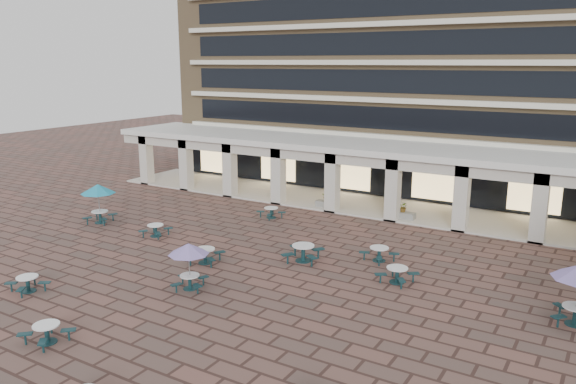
% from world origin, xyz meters
% --- Properties ---
extents(ground, '(120.00, 120.00, 0.00)m').
position_xyz_m(ground, '(0.00, 0.00, 0.00)').
color(ground, brown).
rests_on(ground, ground).
extents(apartment_building, '(40.00, 15.50, 25.20)m').
position_xyz_m(apartment_building, '(0.00, 25.47, 12.60)').
color(apartment_building, '#967A54').
rests_on(apartment_building, ground).
extents(retail_arcade, '(42.00, 6.60, 4.40)m').
position_xyz_m(retail_arcade, '(0.00, 14.80, 3.00)').
color(retail_arcade, white).
rests_on(retail_arcade, ground).
extents(picnic_table_0, '(1.74, 1.74, 0.69)m').
position_xyz_m(picnic_table_0, '(-7.34, -6.44, 0.41)').
color(picnic_table_0, '#14373C').
rests_on(picnic_table_0, ground).
extents(picnic_table_1, '(1.60, 1.60, 0.70)m').
position_xyz_m(picnic_table_1, '(-2.64, -8.92, 0.42)').
color(picnic_table_1, '#14373C').
rests_on(picnic_table_1, ground).
extents(picnic_table_4, '(2.11, 2.11, 2.43)m').
position_xyz_m(picnic_table_4, '(-13.16, 2.50, 2.07)').
color(picnic_table_4, '#14373C').
rests_on(picnic_table_4, ground).
extents(picnic_table_6, '(1.80, 1.80, 2.08)m').
position_xyz_m(picnic_table_6, '(-1.51, -2.57, 1.77)').
color(picnic_table_6, '#14373C').
rests_on(picnic_table_6, ground).
extents(picnic_table_7, '(1.82, 1.82, 0.73)m').
position_xyz_m(picnic_table_7, '(6.02, 2.83, 0.43)').
color(picnic_table_7, '#14373C').
rests_on(picnic_table_7, ground).
extents(picnic_table_8, '(1.71, 1.71, 0.69)m').
position_xyz_m(picnic_table_8, '(-8.25, 2.26, 0.41)').
color(picnic_table_8, '#14373C').
rests_on(picnic_table_8, ground).
extents(picnic_table_9, '(1.95, 1.95, 0.75)m').
position_xyz_m(picnic_table_9, '(-3.03, 0.32, 0.45)').
color(picnic_table_9, '#14373C').
rests_on(picnic_table_9, ground).
extents(picnic_table_10, '(1.94, 1.94, 0.71)m').
position_xyz_m(picnic_table_10, '(4.24, 5.08, 0.43)').
color(picnic_table_10, '#14373C').
rests_on(picnic_table_10, ground).
extents(picnic_table_12, '(1.82, 1.82, 0.67)m').
position_xyz_m(picnic_table_12, '(-4.72, 8.96, 0.40)').
color(picnic_table_12, '#14373C').
rests_on(picnic_table_12, ground).
extents(picnic_table_13, '(2.17, 2.17, 0.84)m').
position_xyz_m(picnic_table_13, '(1.00, 3.07, 0.50)').
color(picnic_table_13, '#14373C').
rests_on(picnic_table_13, ground).
extents(planter_left, '(1.50, 0.72, 1.20)m').
position_xyz_m(planter_left, '(-2.76, 12.90, 0.46)').
color(planter_left, gray).
rests_on(planter_left, ground).
extents(planter_right, '(1.50, 0.60, 1.16)m').
position_xyz_m(planter_right, '(2.67, 12.90, 0.43)').
color(planter_right, gray).
rests_on(planter_right, ground).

